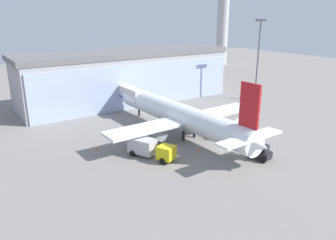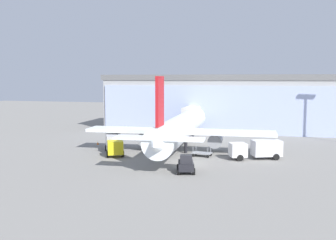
# 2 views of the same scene
# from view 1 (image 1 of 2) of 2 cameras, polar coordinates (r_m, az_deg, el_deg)

# --- Properties ---
(ground) EXTENTS (240.00, 240.00, 0.00)m
(ground) POSITION_cam_1_polar(r_m,az_deg,el_deg) (52.62, 10.59, -4.89)
(ground) COLOR gray
(terminal_building) EXTENTS (51.17, 15.84, 12.13)m
(terminal_building) POSITION_cam_1_polar(r_m,az_deg,el_deg) (79.82, -7.17, 7.62)
(terminal_building) COLOR #9F9F9F
(terminal_building) RESTS_ON ground
(jet_bridge) EXTENTS (2.29, 12.74, 5.75)m
(jet_bridge) POSITION_cam_1_polar(r_m,az_deg,el_deg) (70.67, -7.34, 4.88)
(jet_bridge) COLOR beige
(jet_bridge) RESTS_ON ground
(control_tower) EXTENTS (9.17, 9.17, 35.76)m
(control_tower) POSITION_cam_1_polar(r_m,az_deg,el_deg) (140.93, 9.61, 18.34)
(control_tower) COLOR #B2B2B2
(control_tower) RESTS_ON ground
(apron_light_mast) EXTENTS (3.20, 0.40, 19.13)m
(apron_light_mast) POSITION_cam_1_polar(r_m,az_deg,el_deg) (82.83, 15.47, 11.17)
(apron_light_mast) COLOR #59595E
(apron_light_mast) RESTS_ON ground
(airplane) EXTENTS (29.46, 36.87, 11.63)m
(airplane) POSITION_cam_1_polar(r_m,az_deg,el_deg) (56.16, 2.37, 0.73)
(airplane) COLOR white
(airplane) RESTS_ON ground
(catering_truck) EXTENTS (5.20, 7.52, 2.65)m
(catering_truck) POSITION_cam_1_polar(r_m,az_deg,el_deg) (48.21, -3.18, -4.88)
(catering_truck) COLOR yellow
(catering_truck) RESTS_ON ground
(fuel_truck) EXTENTS (7.59, 4.81, 2.65)m
(fuel_truck) POSITION_cam_1_polar(r_m,az_deg,el_deg) (61.62, 13.62, -0.24)
(fuel_truck) COLOR silver
(fuel_truck) RESTS_ON ground
(baggage_cart) EXTENTS (2.98, 1.94, 1.50)m
(baggage_cart) POSITION_cam_1_polar(r_m,az_deg,el_deg) (56.58, 8.12, -2.57)
(baggage_cart) COLOR gray
(baggage_cart) RESTS_ON ground
(pushback_tug) EXTENTS (2.83, 3.54, 2.30)m
(pushback_tug) POSITION_cam_1_polar(r_m,az_deg,el_deg) (49.58, 15.80, -5.52)
(pushback_tug) COLOR black
(pushback_tug) RESTS_ON ground
(safety_cone_nose) EXTENTS (0.36, 0.36, 0.55)m
(safety_cone_nose) POSITION_cam_1_polar(r_m,az_deg,el_deg) (50.46, 5.39, -5.33)
(safety_cone_nose) COLOR orange
(safety_cone_nose) RESTS_ON ground
(safety_cone_wingtip) EXTENTS (0.36, 0.36, 0.55)m
(safety_cone_wingtip) POSITION_cam_1_polar(r_m,az_deg,el_deg) (52.06, -12.38, -4.94)
(safety_cone_wingtip) COLOR orange
(safety_cone_wingtip) RESTS_ON ground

